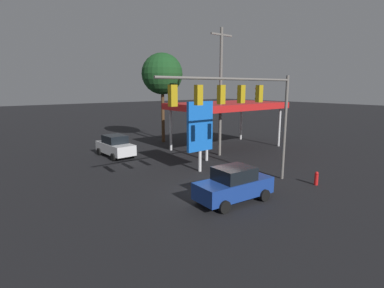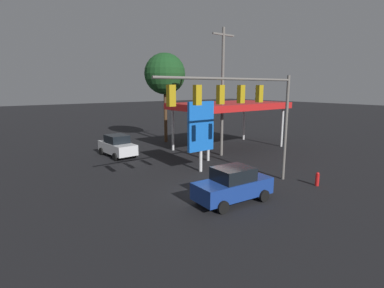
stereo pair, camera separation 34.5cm
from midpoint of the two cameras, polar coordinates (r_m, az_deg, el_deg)
ground_plane at (r=17.80m, az=4.52°, el=-9.46°), size 200.00×200.00×0.00m
traffic_signal_assembly at (r=17.18m, az=9.84°, el=7.94°), size 10.05×0.43×6.88m
utility_pole at (r=26.82m, az=6.20°, el=10.13°), size 2.40×0.26×11.12m
gas_station_canopy at (r=30.16m, az=7.49°, el=7.16°), size 11.25×6.58×4.61m
price_sign at (r=21.62m, az=2.15°, el=3.10°), size 2.24×0.27×5.15m
sedan_far at (r=16.49m, az=8.41°, el=-7.72°), size 4.52×2.30×1.93m
sedan_waiting at (r=27.64m, az=-13.70°, el=-0.33°), size 2.18×4.46×1.93m
street_tree at (r=33.59m, az=-4.89°, el=13.12°), size 4.46×4.46×9.78m
fire_hydrant at (r=20.66m, az=23.20°, el=-6.15°), size 0.24×0.24×0.88m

